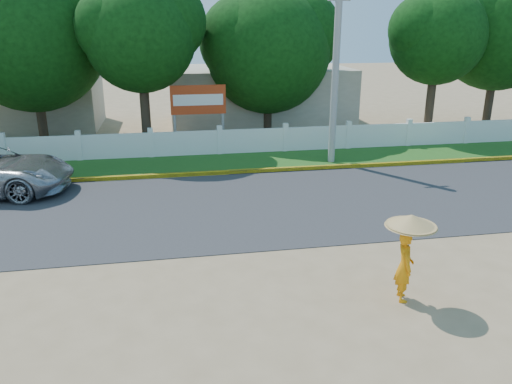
% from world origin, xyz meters
% --- Properties ---
extents(ground, '(120.00, 120.00, 0.00)m').
position_xyz_m(ground, '(0.00, 0.00, 0.00)').
color(ground, '#9E8460').
rests_on(ground, ground).
extents(road, '(60.00, 7.00, 0.02)m').
position_xyz_m(road, '(0.00, 4.50, 0.01)').
color(road, '#38383A').
rests_on(road, ground).
extents(grass_verge, '(60.00, 3.50, 0.03)m').
position_xyz_m(grass_verge, '(0.00, 9.75, 0.01)').
color(grass_verge, '#2D601E').
rests_on(grass_verge, ground).
extents(curb, '(40.00, 0.18, 0.16)m').
position_xyz_m(curb, '(0.00, 8.05, 0.08)').
color(curb, yellow).
rests_on(curb, ground).
extents(fence, '(40.00, 0.10, 1.10)m').
position_xyz_m(fence, '(0.00, 11.20, 0.55)').
color(fence, silver).
rests_on(fence, ground).
extents(building_near, '(10.00, 6.00, 3.20)m').
position_xyz_m(building_near, '(3.00, 18.00, 1.60)').
color(building_near, '#B7AD99').
rests_on(building_near, ground).
extents(building_far, '(8.00, 5.00, 2.80)m').
position_xyz_m(building_far, '(-10.00, 19.00, 1.40)').
color(building_far, '#B7AD99').
rests_on(building_far, ground).
extents(utility_pole, '(0.28, 0.28, 7.23)m').
position_xyz_m(utility_pole, '(4.49, 9.06, 3.62)').
color(utility_pole, gray).
rests_on(utility_pole, ground).
extents(monk_with_parasol, '(1.06, 1.06, 1.93)m').
position_xyz_m(monk_with_parasol, '(2.51, -1.78, 1.26)').
color(monk_with_parasol, orange).
rests_on(monk_with_parasol, ground).
extents(billboard, '(2.50, 0.13, 2.95)m').
position_xyz_m(billboard, '(-0.82, 12.30, 2.14)').
color(billboard, gray).
rests_on(billboard, ground).
extents(tree_row, '(34.47, 7.97, 8.42)m').
position_xyz_m(tree_row, '(0.59, 14.32, 4.79)').
color(tree_row, '#473828').
rests_on(tree_row, ground).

